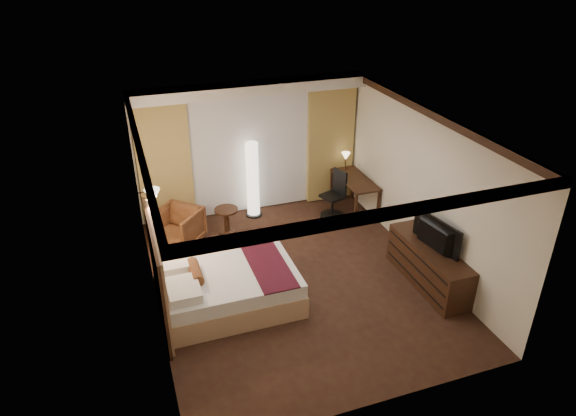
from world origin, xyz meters
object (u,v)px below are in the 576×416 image
object	(u,v)px
desk	(354,195)
bed	(229,285)
dresser	(428,265)
side_table	(227,220)
office_chair	(333,195)
television	(432,232)
floor_lamp	(253,180)
armchair	(178,225)

from	to	relation	value
desk	bed	bearing A→B (deg)	-146.45
dresser	side_table	bearing A→B (deg)	135.04
desk	office_chair	world-z (taller)	office_chair
television	floor_lamp	bearing A→B (deg)	23.41
side_table	floor_lamp	world-z (taller)	floor_lamp
desk	television	distance (m)	2.74
floor_lamp	office_chair	xyz separation A→B (m)	(1.49, -0.59, -0.30)
side_table	television	world-z (taller)	television
floor_lamp	dresser	size ratio (longest dim) A/B	0.89
floor_lamp	dresser	xyz separation A→B (m)	(2.05, -3.21, -0.45)
armchair	side_table	size ratio (longest dim) A/B	1.57
armchair	floor_lamp	world-z (taller)	floor_lamp
office_chair	television	world-z (taller)	television
floor_lamp	desk	xyz separation A→B (m)	(2.00, -0.54, -0.42)
armchair	desk	world-z (taller)	armchair
bed	side_table	size ratio (longest dim) A/B	4.10
office_chair	armchair	bearing A→B (deg)	161.15
bed	office_chair	distance (m)	3.31
armchair	television	bearing A→B (deg)	8.11
armchair	dresser	world-z (taller)	armchair
bed	armchair	distance (m)	2.04
bed	side_table	xyz separation A→B (m)	(0.45, 2.12, -0.05)
floor_lamp	desk	size ratio (longest dim) A/B	1.25
desk	office_chair	size ratio (longest dim) A/B	1.29
side_table	television	xyz separation A→B (m)	(2.69, -2.72, 0.73)
dresser	desk	bearing A→B (deg)	91.07
armchair	office_chair	bearing A→B (deg)	44.25
side_table	bed	bearing A→B (deg)	-102.06
floor_lamp	desk	world-z (taller)	floor_lamp
armchair	desk	distance (m)	3.61
floor_lamp	dresser	distance (m)	3.83
desk	television	xyz separation A→B (m)	(0.02, -2.67, 0.61)
floor_lamp	television	size ratio (longest dim) A/B	1.57
floor_lamp	desk	bearing A→B (deg)	-15.06
bed	desk	distance (m)	3.75
side_table	television	bearing A→B (deg)	-45.28
side_table	office_chair	bearing A→B (deg)	-2.52
floor_lamp	side_table	bearing A→B (deg)	-143.79
armchair	side_table	distance (m)	0.96
side_table	desk	distance (m)	2.67
desk	side_table	bearing A→B (deg)	179.03
bed	armchair	xyz separation A→B (m)	(-0.49, 1.98, 0.09)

